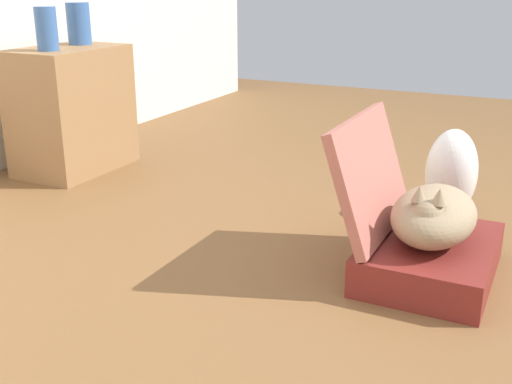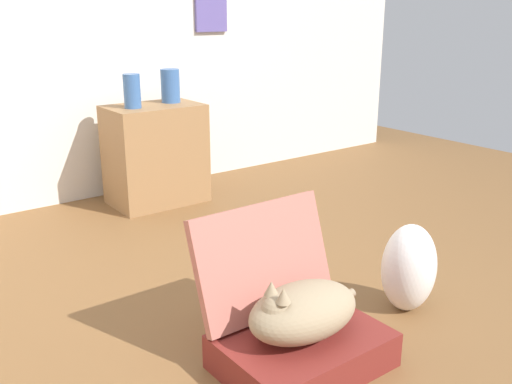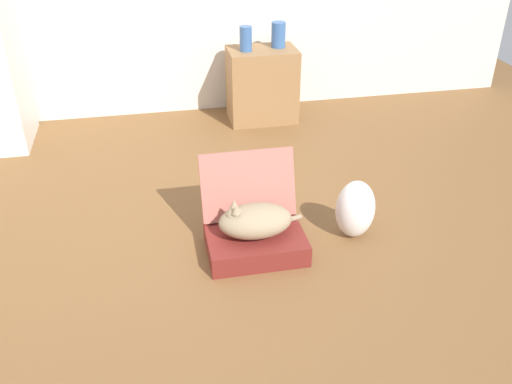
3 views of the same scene
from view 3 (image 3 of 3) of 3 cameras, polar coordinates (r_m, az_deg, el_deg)
The scene contains 8 objects.
ground_plane at distance 3.49m, azimuth -3.53°, elevation -5.07°, with size 7.68×7.68×0.00m, color brown.
suitcase_base at distance 3.36m, azimuth -0.06°, elevation -5.23°, with size 0.58×0.42×0.13m, color maroon.
suitcase_lid at distance 3.40m, azimuth -0.83°, elevation 0.72°, with size 0.58×0.42×0.04m, color #B26356.
cat at distance 3.27m, azimuth -0.19°, elevation -2.92°, with size 0.51×0.28×0.23m.
plastic_bag_white at distance 3.49m, azimuth 10.13°, elevation -1.75°, with size 0.25×0.22×0.39m, color white.
side_table at distance 5.07m, azimuth 0.63°, elevation 10.89°, with size 0.60×0.40×0.65m, color olive.
vase_tall at distance 4.89m, azimuth -1.06°, elevation 15.42°, with size 0.10×0.10×0.21m, color #38609E.
vase_short at distance 5.01m, azimuth 2.31°, elevation 15.79°, with size 0.12×0.12×0.22m, color #38609E.
Camera 3 is at (-0.36, -2.82, 2.03)m, focal length 39.07 mm.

